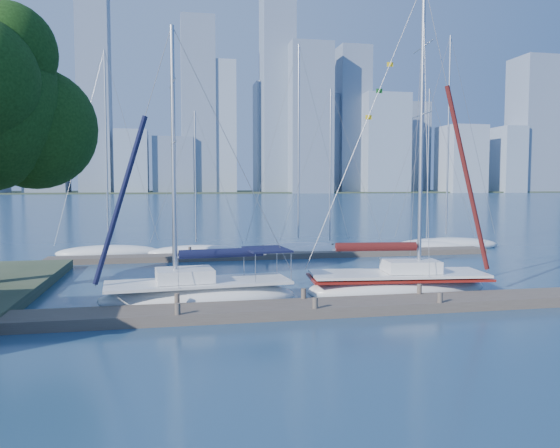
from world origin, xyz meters
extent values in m
plane|color=navy|center=(0.00, 0.00, 0.00)|extent=(700.00, 700.00, 0.00)
cube|color=brown|center=(0.00, 0.00, 0.20)|extent=(26.00, 2.00, 0.40)
cube|color=brown|center=(2.00, 16.00, 0.18)|extent=(30.00, 1.80, 0.36)
cube|color=#38472D|center=(0.00, 320.00, 0.00)|extent=(800.00, 100.00, 1.50)
sphere|color=black|center=(-11.45, 7.73, 7.62)|extent=(5.74, 5.74, 5.74)
sphere|color=black|center=(-12.13, 5.94, 10.75)|extent=(4.29, 4.29, 4.29)
ellipsoid|color=white|center=(-4.10, 2.52, 0.24)|extent=(8.36, 3.40, 1.43)
cube|color=white|center=(-4.10, 2.52, 0.91)|extent=(7.75, 3.13, 0.11)
cube|color=white|center=(-4.67, 2.47, 1.24)|extent=(2.44, 1.94, 0.52)
cylinder|color=silver|center=(-5.05, 2.44, 6.12)|extent=(0.17, 0.17, 10.34)
cylinder|color=silver|center=(-3.12, 2.61, 2.00)|extent=(3.86, 0.44, 0.10)
cylinder|color=black|center=(-3.12, 2.61, 2.10)|extent=(3.57, 0.70, 0.38)
cube|color=black|center=(-1.18, 2.79, 2.19)|extent=(1.92, 2.42, 0.08)
ellipsoid|color=white|center=(4.86, 2.84, 0.25)|extent=(8.69, 3.62, 1.48)
cube|color=white|center=(4.86, 2.84, 0.94)|extent=(8.05, 3.33, 0.12)
cube|color=white|center=(5.45, 2.78, 1.29)|extent=(2.54, 2.03, 0.54)
cylinder|color=silver|center=(5.84, 2.74, 7.43)|extent=(0.18, 0.18, 12.88)
cylinder|color=silver|center=(3.85, 2.94, 2.08)|extent=(3.99, 0.51, 0.10)
cylinder|color=#42110E|center=(3.85, 2.94, 2.18)|extent=(3.70, 0.77, 0.40)
cube|color=maroon|center=(4.86, 2.84, 0.77)|extent=(8.24, 3.46, 0.10)
ellipsoid|color=white|center=(-9.52, 19.35, 0.20)|extent=(7.47, 4.53, 1.09)
cylinder|color=silver|center=(-9.52, 19.35, 7.55)|extent=(0.12, 0.12, 13.13)
ellipsoid|color=white|center=(-3.49, 18.69, 0.18)|extent=(6.99, 3.84, 1.00)
cylinder|color=silver|center=(-3.49, 18.69, 5.50)|extent=(0.11, 0.11, 9.17)
ellipsoid|color=white|center=(3.78, 18.00, 0.22)|extent=(7.77, 2.68, 1.20)
cylinder|color=silver|center=(3.78, 18.00, 7.95)|extent=(0.13, 0.13, 13.71)
ellipsoid|color=white|center=(5.87, 17.07, 0.20)|extent=(7.57, 4.76, 1.08)
cylinder|color=silver|center=(5.87, 17.07, 6.31)|extent=(0.12, 0.12, 10.66)
ellipsoid|color=white|center=(13.85, 18.16, 0.18)|extent=(7.46, 4.25, 1.00)
cylinder|color=silver|center=(13.85, 18.16, 6.51)|extent=(0.11, 0.11, 11.19)
ellipsoid|color=white|center=(15.76, 18.75, 0.23)|extent=(8.87, 2.98, 1.24)
cylinder|color=silver|center=(15.76, 18.75, 8.69)|extent=(0.14, 0.14, 15.13)
cube|color=slate|center=(-69.73, 287.50, 27.64)|extent=(21.25, 17.63, 55.29)
cube|color=#8D97A9|center=(-47.55, 309.43, 20.88)|extent=(14.86, 17.61, 41.76)
cube|color=#8190A7|center=(-25.94, 284.92, 16.96)|extent=(17.07, 19.81, 33.91)
cube|color=slate|center=(-4.22, 286.68, 15.38)|extent=(21.75, 16.86, 30.76)
cube|color=#8D97A9|center=(21.35, 289.48, 36.64)|extent=(18.28, 14.99, 73.29)
cube|color=#8190A7|center=(51.90, 304.67, 32.58)|extent=(15.48, 17.46, 65.16)
cube|color=slate|center=(70.99, 278.50, 41.28)|extent=(23.44, 18.95, 82.56)
cube|color=#8D97A9|center=(91.42, 294.72, 28.78)|extent=(15.25, 17.11, 57.56)
cube|color=#8190A7|center=(115.77, 279.60, 28.36)|extent=(25.99, 18.80, 56.71)
cube|color=slate|center=(147.05, 309.52, 28.36)|extent=(17.63, 17.52, 56.73)
cube|color=#8D97A9|center=(164.09, 278.94, 19.74)|extent=(22.36, 23.94, 39.48)
cube|color=#8190A7|center=(194.50, 279.05, 19.72)|extent=(14.44, 21.38, 39.44)
cube|color=slate|center=(213.93, 282.23, 41.13)|extent=(23.71, 23.60, 82.26)
cube|color=#8D97A9|center=(241.25, 301.60, 38.67)|extent=(16.92, 17.08, 77.34)
cube|color=slate|center=(-45.00, 290.00, 56.49)|extent=(16.30, 18.00, 112.99)
cube|color=slate|center=(10.00, 290.00, 48.25)|extent=(18.35, 18.00, 96.51)
cube|color=slate|center=(55.00, 290.00, 55.50)|extent=(18.31, 18.00, 111.00)
cube|color=slate|center=(100.00, 290.00, 42.44)|extent=(18.09, 18.00, 84.88)
camera|label=1|loc=(-5.15, -20.13, 4.98)|focal=35.00mm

